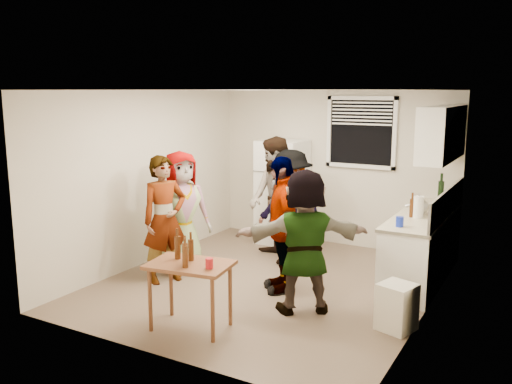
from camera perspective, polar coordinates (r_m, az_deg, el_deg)
The scene contains 23 objects.
room at distance 7.21m, azimuth 1.34°, elevation -9.59°, with size 4.00×4.50×2.50m, color beige, non-canonical shape.
window at distance 8.65m, azimuth 11.00°, elevation 6.17°, with size 1.12×0.10×1.06m, color white, non-canonical shape.
refrigerator at distance 8.94m, azimuth 2.79°, elevation 0.02°, with size 0.70×0.70×1.70m, color white.
counter_lower at distance 7.57m, azimuth 17.09°, elevation -5.68°, with size 0.60×2.20×0.86m, color white.
countertop at distance 7.46m, azimuth 17.27°, elevation -2.35°, with size 0.64×2.22×0.04m, color beige.
backsplash at distance 7.36m, azimuth 19.52°, elevation -1.05°, with size 0.03×2.20×0.36m, color beige.
upper_cabinets at distance 7.47m, azimuth 19.03°, elevation 5.88°, with size 0.34×1.60×0.70m, color white.
kettle at distance 7.41m, azimuth 16.82°, elevation -2.25°, with size 0.26×0.22×0.22m, color silver, non-canonical shape.
paper_towel at distance 7.20m, azimuth 16.67°, elevation -2.61°, with size 0.13×0.13×0.28m, color white.
wine_bottle at distance 8.20m, azimuth 18.80°, elevation -1.14°, with size 0.08×0.08×0.32m, color black.
beer_bottle_counter at distance 7.21m, azimuth 16.04°, elevation -2.55°, with size 0.06×0.06×0.24m, color #47230C.
blue_cup at distance 6.67m, azimuth 14.86°, elevation -3.55°, with size 0.09×0.09×0.12m, color #142AB8.
picture_frame at distance 7.62m, azimuth 19.30°, elevation -1.46°, with size 0.02×0.18×0.15m, color gold.
trash_bin at distance 6.01m, azimuth 14.60°, elevation -11.64°, with size 0.34×0.34×0.50m, color white.
serving_table at distance 6.00m, azimuth -6.82°, elevation -14.00°, with size 0.85×0.57×0.72m, color brown, non-canonical shape.
beer_bottle_table at distance 5.90m, azimuth -8.22°, elevation -6.96°, with size 0.06×0.06×0.25m, color #47230C.
red_cup at distance 5.56m, azimuth -4.93°, elevation -8.01°, with size 0.08×0.08×0.11m, color red.
guest_grey at distance 7.76m, azimuth -7.69°, elevation -8.20°, with size 0.83×1.69×0.54m, color gray.
guest_stripe at distance 7.41m, azimuth -9.40°, elevation -9.19°, with size 0.61×1.68×0.40m, color #141933.
guest_back_left at distance 8.17m, azimuth 1.97°, elevation -7.14°, with size 0.89×1.84×0.70m, color brown.
guest_back_right at distance 7.97m, azimuth 3.57°, elevation -7.62°, with size 1.08×1.68×0.62m, color #39393D.
guest_black at distance 7.00m, azimuth 2.65°, elevation -10.24°, with size 1.00×1.71×0.42m, color black.
guest_orange at distance 6.41m, azimuth 5.00°, elevation -12.32°, with size 1.54×1.66×0.49m, color #E4774A.
Camera 1 is at (3.17, -5.98, 2.49)m, focal length 38.00 mm.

